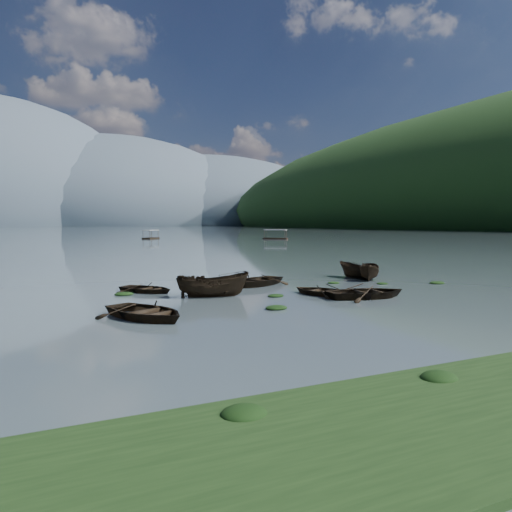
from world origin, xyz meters
name	(u,v)px	position (x,y,z in m)	size (l,w,h in m)	color
ground_plane	(352,305)	(0.00, 0.00, 0.00)	(2400.00, 2400.00, 0.00)	#4A585D
haze_mtn_c	(110,225)	(140.00, 900.00, 0.00)	(520.00, 520.00, 260.00)	#475666
haze_mtn_d	(204,225)	(320.00, 900.00, 0.00)	(520.00, 520.00, 220.00)	#475666
rowboat_0	(146,318)	(-11.06, 1.24, 0.00)	(3.50, 4.90, 1.01)	black
rowboat_2	(213,297)	(-5.69, 6.33, 0.00)	(1.68, 4.47, 1.73)	black
rowboat_3	(322,295)	(0.85, 4.16, 0.00)	(2.91, 4.08, 0.84)	black
rowboat_4	(367,298)	(2.54, 1.89, 0.00)	(3.54, 4.96, 1.03)	black
rowboat_5	(370,280)	(8.78, 9.38, 0.00)	(1.51, 4.03, 1.56)	black
rowboat_6	(146,292)	(-8.87, 10.19, 0.00)	(2.81, 3.93, 0.81)	black
rowboat_7	(255,285)	(-0.95, 10.21, 0.00)	(3.64, 5.10, 1.06)	black
rowboat_8	(356,278)	(8.57, 10.82, 0.00)	(1.48, 3.94, 1.52)	black
weed_clump_0	(276,309)	(-4.26, 0.80, 0.00)	(1.20, 0.98, 0.26)	black
weed_clump_1	(276,297)	(-2.21, 4.71, 0.00)	(1.03, 0.82, 0.23)	black
weed_clump_2	(387,296)	(4.12, 1.91, 0.00)	(1.07, 0.86, 0.23)	black
weed_clump_3	(382,284)	(7.88, 6.80, 0.00)	(0.87, 0.74, 0.19)	black
weed_clump_4	(437,284)	(11.69, 5.19, 0.00)	(1.20, 0.95, 0.25)	black
weed_clump_5	(124,295)	(-10.45, 9.46, 0.00)	(1.20, 0.97, 0.25)	black
weed_clump_6	(190,289)	(-5.82, 10.32, 0.00)	(0.98, 0.82, 0.20)	black
weed_clump_7	(334,283)	(4.85, 8.69, 0.00)	(0.94, 0.75, 0.21)	black
pontoon_centre	(151,239)	(18.42, 117.90, 0.00)	(2.58, 6.19, 2.37)	black
pontoon_right	(275,239)	(48.42, 99.13, 0.00)	(2.75, 6.61, 2.53)	black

